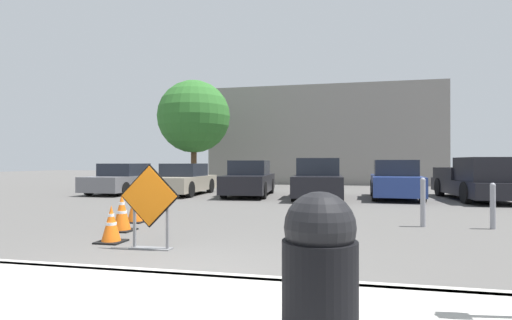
{
  "coord_description": "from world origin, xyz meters",
  "views": [
    {
      "loc": [
        2.22,
        -4.39,
        1.44
      ],
      "look_at": [
        -0.96,
        10.12,
        1.52
      ],
      "focal_mm": 28.0,
      "sensor_mm": 36.0,
      "label": 1
    }
  ],
  "objects_px": {
    "traffic_cone_second": "(122,213)",
    "parked_car_fifth": "(395,181)",
    "traffic_cone_nearest": "(111,224)",
    "parked_car_nearest": "(124,180)",
    "bollard_second": "(493,205)",
    "parked_car_fourth": "(318,180)",
    "parked_car_second": "(184,180)",
    "traffic_cone_third": "(135,207)",
    "road_closed_sign": "(150,204)",
    "bollard_nearest": "(423,201)",
    "trash_bin": "(320,266)",
    "pickup_truck": "(480,181)",
    "parked_car_third": "(249,179)"
  },
  "relations": [
    {
      "from": "traffic_cone_second",
      "to": "pickup_truck",
      "type": "bearing_deg",
      "value": 42.57
    },
    {
      "from": "traffic_cone_third",
      "to": "pickup_truck",
      "type": "distance_m",
      "value": 12.44
    },
    {
      "from": "traffic_cone_second",
      "to": "parked_car_fifth",
      "type": "relative_size",
      "value": 0.19
    },
    {
      "from": "traffic_cone_third",
      "to": "parked_car_fourth",
      "type": "relative_size",
      "value": 0.17
    },
    {
      "from": "road_closed_sign",
      "to": "traffic_cone_second",
      "type": "relative_size",
      "value": 1.8
    },
    {
      "from": "trash_bin",
      "to": "bollard_second",
      "type": "height_order",
      "value": "trash_bin"
    },
    {
      "from": "trash_bin",
      "to": "parked_car_third",
      "type": "bearing_deg",
      "value": 105.35
    },
    {
      "from": "parked_car_nearest",
      "to": "bollard_nearest",
      "type": "height_order",
      "value": "parked_car_nearest"
    },
    {
      "from": "traffic_cone_third",
      "to": "parked_car_fifth",
      "type": "height_order",
      "value": "parked_car_fifth"
    },
    {
      "from": "parked_car_fifth",
      "to": "bollard_nearest",
      "type": "relative_size",
      "value": 3.77
    },
    {
      "from": "road_closed_sign",
      "to": "traffic_cone_third",
      "type": "height_order",
      "value": "road_closed_sign"
    },
    {
      "from": "traffic_cone_nearest",
      "to": "parked_car_nearest",
      "type": "relative_size",
      "value": 0.16
    },
    {
      "from": "parked_car_third",
      "to": "pickup_truck",
      "type": "xyz_separation_m",
      "value": [
        8.93,
        -0.36,
        0.03
      ]
    },
    {
      "from": "parked_car_second",
      "to": "trash_bin",
      "type": "relative_size",
      "value": 3.91
    },
    {
      "from": "parked_car_second",
      "to": "parked_car_fourth",
      "type": "height_order",
      "value": "parked_car_fourth"
    },
    {
      "from": "traffic_cone_second",
      "to": "parked_car_fifth",
      "type": "bearing_deg",
      "value": 53.83
    },
    {
      "from": "traffic_cone_nearest",
      "to": "traffic_cone_second",
      "type": "xyz_separation_m",
      "value": [
        -0.46,
        1.12,
        0.06
      ]
    },
    {
      "from": "trash_bin",
      "to": "bollard_second",
      "type": "relative_size",
      "value": 1.09
    },
    {
      "from": "parked_car_fifth",
      "to": "bollard_second",
      "type": "bearing_deg",
      "value": 101.8
    },
    {
      "from": "road_closed_sign",
      "to": "traffic_cone_nearest",
      "type": "bearing_deg",
      "value": 157.83
    },
    {
      "from": "traffic_cone_nearest",
      "to": "pickup_truck",
      "type": "height_order",
      "value": "pickup_truck"
    },
    {
      "from": "traffic_cone_second",
      "to": "traffic_cone_third",
      "type": "distance_m",
      "value": 1.22
    },
    {
      "from": "parked_car_fourth",
      "to": "parked_car_second",
      "type": "bearing_deg",
      "value": -8.01
    },
    {
      "from": "traffic_cone_third",
      "to": "traffic_cone_nearest",
      "type": "bearing_deg",
      "value": -70.45
    },
    {
      "from": "traffic_cone_nearest",
      "to": "parked_car_nearest",
      "type": "xyz_separation_m",
      "value": [
        -5.81,
        10.18,
        0.31
      ]
    },
    {
      "from": "pickup_truck",
      "to": "trash_bin",
      "type": "height_order",
      "value": "pickup_truck"
    },
    {
      "from": "traffic_cone_second",
      "to": "parked_car_third",
      "type": "bearing_deg",
      "value": 86.29
    },
    {
      "from": "traffic_cone_nearest",
      "to": "bollard_nearest",
      "type": "bearing_deg",
      "value": 27.67
    },
    {
      "from": "parked_car_second",
      "to": "bollard_second",
      "type": "bearing_deg",
      "value": 144.02
    },
    {
      "from": "road_closed_sign",
      "to": "pickup_truck",
      "type": "xyz_separation_m",
      "value": [
        8.11,
        10.25,
        -0.03
      ]
    },
    {
      "from": "parked_car_nearest",
      "to": "pickup_truck",
      "type": "height_order",
      "value": "pickup_truck"
    },
    {
      "from": "parked_car_second",
      "to": "parked_car_third",
      "type": "bearing_deg",
      "value": -179.11
    },
    {
      "from": "parked_car_nearest",
      "to": "parked_car_second",
      "type": "distance_m",
      "value": 2.97
    },
    {
      "from": "traffic_cone_third",
      "to": "parked_car_second",
      "type": "xyz_separation_m",
      "value": [
        -2.03,
        7.85,
        0.28
      ]
    },
    {
      "from": "traffic_cone_third",
      "to": "bollard_nearest",
      "type": "height_order",
      "value": "bollard_nearest"
    },
    {
      "from": "road_closed_sign",
      "to": "bollard_nearest",
      "type": "relative_size",
      "value": 1.28
    },
    {
      "from": "trash_bin",
      "to": "bollard_nearest",
      "type": "distance_m",
      "value": 6.8
    },
    {
      "from": "traffic_cone_second",
      "to": "parked_car_third",
      "type": "distance_m",
      "value": 9.12
    },
    {
      "from": "parked_car_nearest",
      "to": "bollard_second",
      "type": "xyz_separation_m",
      "value": [
        13.01,
        -7.15,
        -0.11
      ]
    },
    {
      "from": "parked_car_nearest",
      "to": "trash_bin",
      "type": "bearing_deg",
      "value": 126.54
    },
    {
      "from": "parked_car_nearest",
      "to": "parked_car_fourth",
      "type": "xyz_separation_m",
      "value": [
        8.91,
        -0.67,
        0.09
      ]
    },
    {
      "from": "parked_car_nearest",
      "to": "trash_bin",
      "type": "distance_m",
      "value": 16.76
    },
    {
      "from": "parked_car_second",
      "to": "bollard_nearest",
      "type": "distance_m",
      "value": 11.18
    },
    {
      "from": "traffic_cone_nearest",
      "to": "parked_car_second",
      "type": "height_order",
      "value": "parked_car_second"
    },
    {
      "from": "traffic_cone_third",
      "to": "parked_car_nearest",
      "type": "relative_size",
      "value": 0.18
    },
    {
      "from": "road_closed_sign",
      "to": "pickup_truck",
      "type": "bearing_deg",
      "value": 51.66
    },
    {
      "from": "trash_bin",
      "to": "parked_car_nearest",
      "type": "bearing_deg",
      "value": 125.36
    },
    {
      "from": "parked_car_nearest",
      "to": "parked_car_third",
      "type": "height_order",
      "value": "parked_car_third"
    },
    {
      "from": "traffic_cone_second",
      "to": "parked_car_nearest",
      "type": "distance_m",
      "value": 10.52
    },
    {
      "from": "traffic_cone_third",
      "to": "parked_car_fourth",
      "type": "distance_m",
      "value": 8.22
    }
  ]
}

